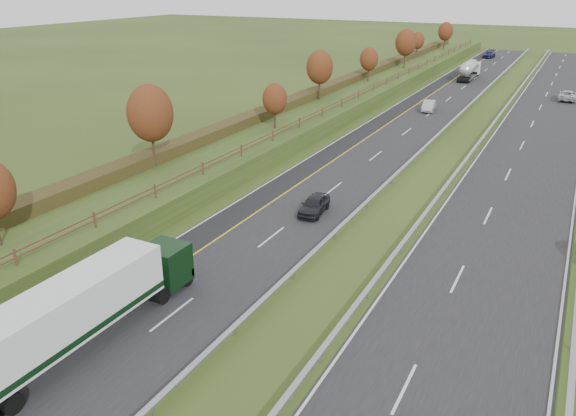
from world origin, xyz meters
name	(u,v)px	position (x,y,z in m)	size (l,w,h in m)	color
ground	(453,146)	(8.00, 55.00, 0.00)	(400.00, 400.00, 0.00)	#2E4318
near_carriageway	(399,129)	(0.00, 60.00, 0.02)	(10.50, 200.00, 0.04)	black
far_carriageway	(534,145)	(16.50, 60.00, 0.02)	(10.50, 200.00, 0.04)	black
hard_shoulder	(372,126)	(-3.75, 60.00, 0.02)	(3.00, 200.00, 0.04)	black
lane_markings	(448,135)	(6.40, 59.88, 0.05)	(26.75, 200.00, 0.01)	silver
embankment_left	(310,112)	(-13.00, 60.00, 1.00)	(12.00, 200.00, 2.00)	#2E4318
hedge_left	(298,99)	(-15.00, 60.00, 2.55)	(2.20, 180.00, 1.10)	#353415
fence_left	(339,103)	(-8.50, 59.59, 2.73)	(0.12, 189.06, 1.20)	#422B19
median_barrier_near	(443,130)	(5.70, 60.00, 0.61)	(0.32, 200.00, 0.71)	#93969B
median_barrier_far	(485,134)	(10.80, 60.00, 0.61)	(0.32, 200.00, 0.71)	#93969B
trees_left	(302,77)	(-12.64, 56.63, 6.37)	(6.64, 164.30, 7.66)	#2D2116
box_lorry	(76,312)	(-0.93, 6.14, 2.33)	(2.58, 16.28, 4.06)	black
road_tanker	(469,70)	(0.18, 105.01, 1.86)	(2.40, 11.22, 3.46)	silver
car_dark_near	(314,205)	(2.14, 28.82, 0.79)	(1.77, 4.41, 1.50)	black
car_silver_mid	(429,106)	(0.58, 72.64, 0.82)	(1.64, 4.71, 1.55)	#A8A8AC
car_small_far	(489,54)	(-1.60, 140.63, 0.82)	(2.20, 5.40, 1.57)	#161645
car_oncoming	(568,95)	(18.54, 90.90, 0.85)	(2.67, 5.80, 1.61)	silver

